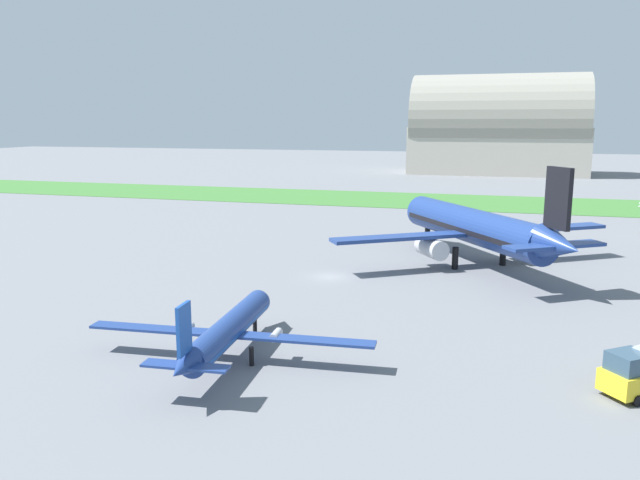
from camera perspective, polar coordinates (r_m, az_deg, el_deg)
The scene contains 5 objects.
ground_plane at distance 69.96m, azimuth 1.09°, elevation -3.36°, with size 600.00×600.00×0.00m, color slate.
grass_taxiway_strip at distance 138.94m, azimuth 8.91°, elevation 3.61°, with size 360.00×28.00×0.08m, color #3D7533.
airplane_midfield_jet at distance 76.86m, azimuth 14.04°, elevation 1.12°, with size 31.41×31.56×12.83m.
airplane_foreground_turboprop at distance 45.83m, azimuth -8.42°, elevation -8.11°, with size 21.48×18.41×6.43m.
hangar_distant at distance 217.28m, azimuth 15.94°, elevation 9.71°, with size 56.23×29.15×32.50m.
Camera 1 is at (17.91, -65.43, 17.11)m, focal length 34.94 mm.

